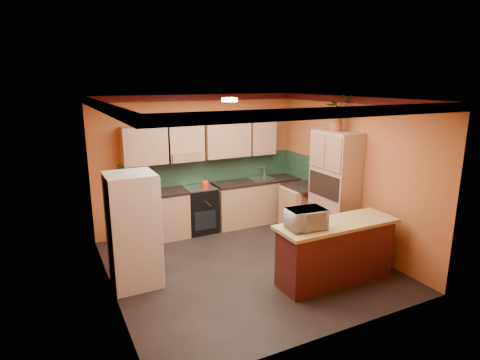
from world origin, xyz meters
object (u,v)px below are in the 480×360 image
pantry (334,189)px  breakfast_bar (335,253)px  stove (200,209)px  fridge (133,230)px  microwave (306,219)px  base_cabinets_back (228,206)px

pantry → breakfast_bar: (-0.87, -1.14, -0.61)m
stove → breakfast_bar: bearing=-69.0°
fridge → microwave: 2.50m
stove → breakfast_bar: stove is taller
fridge → pantry: (3.60, -0.09, 0.20)m
pantry → base_cabinets_back: bearing=128.2°
fridge → pantry: bearing=-1.5°
pantry → microwave: pantry is taller
base_cabinets_back → breakfast_bar: same height
fridge → breakfast_bar: bearing=-24.3°
pantry → fridge: bearing=178.5°
stove → microwave: bearing=-79.6°
pantry → stove: bearing=139.1°
stove → pantry: 2.66m
fridge → microwave: bearing=-29.7°
base_cabinets_back → fridge: (-2.26, -1.60, 0.41)m
base_cabinets_back → pantry: (1.34, -1.70, 0.61)m
breakfast_bar → microwave: 0.85m
fridge → pantry: pantry is taller
stove → microwave: 2.95m
stove → fridge: size_ratio=0.54×
stove → microwave: (0.52, -2.84, 0.62)m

